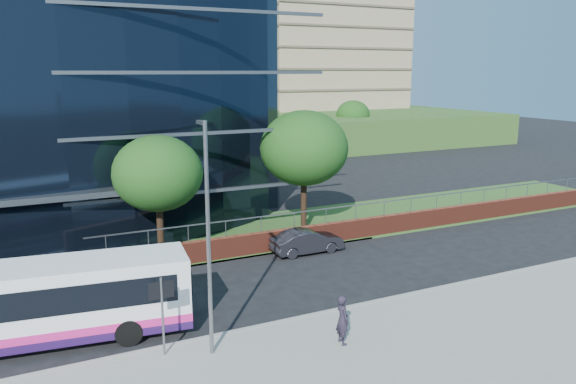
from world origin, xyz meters
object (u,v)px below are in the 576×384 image
city_bus (35,304)px  tree_dist_e (243,118)px  tree_dist_f (353,115)px  tree_far_c (158,174)px  parked_car (307,241)px  street_sign (162,300)px  streetlight_east (208,233)px  pedestrian (342,319)px  tree_far_d (304,148)px

city_bus → tree_dist_e: bearing=66.0°
city_bus → tree_dist_f: bearing=53.0°
tree_far_c → parked_car: (7.29, -2.65, -3.88)m
tree_far_c → tree_dist_e: same height
tree_dist_f → street_sign: bearing=-129.2°
tree_dist_e → tree_dist_f: 16.13m
street_sign → streetlight_east: (1.50, -0.59, 2.29)m
parked_car → tree_dist_e: bearing=-16.2°
tree_far_c → pedestrian: 13.48m
street_sign → tree_dist_e: 45.99m
street_sign → tree_far_d: tree_far_d is taller
parked_car → city_bus: bearing=109.9°
parked_car → tree_far_c: bearing=70.0°
city_bus → pedestrian: bearing=-20.0°
street_sign → streetlight_east: 2.80m
tree_far_c → tree_dist_e: 35.36m
city_bus → tree_far_d: bearing=36.4°
street_sign → tree_dist_f: 56.25m
street_sign → parked_car: 12.69m
tree_far_d → tree_dist_e: 31.06m
tree_dist_e → streetlight_east: streetlight_east is taller
tree_far_d → streetlight_east: 15.77m
tree_far_c → streetlight_east: (-1.00, -11.17, -0.10)m
tree_dist_e → city_bus: size_ratio=0.58×
tree_far_c → street_sign: bearing=-103.3°
tree_dist_f → city_bus: 56.57m
tree_dist_e → streetlight_east: size_ratio=0.81×
streetlight_east → pedestrian: bearing=-17.7°
tree_far_d → tree_dist_f: bearing=53.1°
city_bus → pedestrian: (9.72, -4.99, -0.52)m
tree_far_d → pedestrian: 15.26m
streetlight_east → parked_car: (8.29, 8.52, -3.78)m
pedestrian → tree_far_c: bearing=18.9°
pedestrian → street_sign: bearing=75.1°
city_bus → streetlight_east: bearing=-26.8°
tree_dist_f → streetlight_east: streetlight_east is taller
tree_far_c → tree_far_d: 9.08m
tree_far_d → tree_dist_e: (8.00, 30.00, -0.65)m
tree_far_d → tree_dist_e: tree_far_d is taller
tree_dist_f → city_bus: tree_dist_f is taller
tree_far_c → tree_dist_e: bearing=61.3°
tree_far_c → tree_dist_f: size_ratio=1.08×
streetlight_east → street_sign: bearing=158.6°
tree_dist_f → parked_car: bearing=-125.8°
parked_car → pedestrian: bearing=158.5°
tree_far_c → parked_car: bearing=-20.0°
street_sign → pedestrian: street_sign is taller
tree_far_d → tree_dist_f: (24.00, 32.00, -0.98)m
tree_far_d → streetlight_east: size_ratio=0.93×
city_bus → pedestrian: city_bus is taller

